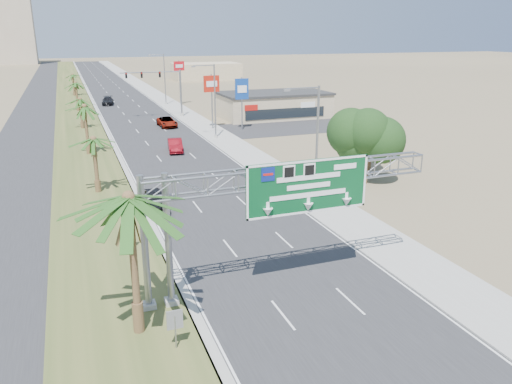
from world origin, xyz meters
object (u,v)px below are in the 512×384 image
object	(u,v)px
car_right_lane	(167,122)
signal_mast	(169,89)
car_left_lane	(155,200)
palm_near	(129,199)
pole_sign_red_near	(212,87)
pole_sign_red_far	(179,70)
store_building	(274,105)
sign_gantry	(279,186)
car_mid_lane	(175,145)
pole_sign_blue	(242,91)
car_far	(108,101)

from	to	relation	value
car_right_lane	signal_mast	bearing A→B (deg)	74.25
car_left_lane	car_right_lane	xyz separation A→B (m)	(8.23, 37.42, -0.04)
palm_near	car_left_lane	world-z (taller)	palm_near
palm_near	pole_sign_red_near	size ratio (longest dim) A/B	1.02
car_left_lane	pole_sign_red_far	xyz separation A→B (m)	(15.56, 60.98, 6.15)
pole_sign_red_near	signal_mast	bearing A→B (deg)	106.29
palm_near	store_building	size ratio (longest dim) A/B	0.46
sign_gantry	car_mid_lane	xyz separation A→B (m)	(1.60, 35.96, -5.27)
sign_gantry	pole_sign_red_far	xyz separation A→B (m)	(11.26, 76.70, 0.89)
signal_mast	car_right_lane	size ratio (longest dim) A/B	1.91
store_building	pole_sign_red_near	world-z (taller)	pole_sign_red_near
car_mid_lane	pole_sign_blue	xyz separation A→B (m)	(12.46, 10.85, 4.97)
car_right_lane	pole_sign_red_far	xyz separation A→B (m)	(7.34, 23.56, 6.20)
car_left_lane	pole_sign_red_near	size ratio (longest dim) A/B	0.57
palm_near	pole_sign_red_far	xyz separation A→B (m)	(19.40, 78.63, 0.01)
signal_mast	pole_sign_blue	distance (m)	17.15
store_building	car_far	world-z (taller)	store_building
sign_gantry	pole_sign_red_near	size ratio (longest dim) A/B	2.05
car_left_lane	sign_gantry	bearing A→B (deg)	-73.20
car_mid_lane	car_right_lane	bearing A→B (deg)	90.28
palm_near	car_far	size ratio (longest dim) A/B	1.57
car_mid_lane	car_far	world-z (taller)	car_mid_lane
signal_mast	pole_sign_red_near	size ratio (longest dim) A/B	1.26
sign_gantry	car_right_lane	size ratio (longest dim) A/B	3.11
sign_gantry	car_mid_lane	size ratio (longest dim) A/B	3.52
sign_gantry	pole_sign_blue	world-z (taller)	pole_sign_blue
car_left_lane	pole_sign_red_far	distance (m)	63.23
pole_sign_red_far	car_left_lane	bearing A→B (deg)	-104.32
car_mid_lane	car_right_lane	xyz separation A→B (m)	(2.32, 17.19, -0.04)
signal_mast	pole_sign_red_far	bearing A→B (deg)	71.07
signal_mast	car_mid_lane	distance (m)	26.81
sign_gantry	car_right_lane	distance (m)	53.55
car_far	pole_sign_red_far	distance (m)	16.04
palm_near	car_mid_lane	bearing A→B (deg)	75.58
sign_gantry	store_building	bearing A→B (deg)	67.64
car_right_lane	pole_sign_red_far	distance (m)	25.44
signal_mast	store_building	bearing A→B (deg)	-19.54
car_far	pole_sign_red_far	world-z (taller)	pole_sign_red_far
pole_sign_blue	pole_sign_red_far	size ratio (longest dim) A/B	0.89
store_building	car_left_lane	size ratio (longest dim) A/B	3.87
sign_gantry	pole_sign_blue	distance (m)	48.88
car_far	pole_sign_red_near	size ratio (longest dim) A/B	0.65
store_building	car_left_lane	distance (m)	48.77
pole_sign_red_near	car_left_lane	bearing A→B (deg)	-113.38
pole_sign_red_near	car_far	bearing A→B (deg)	110.78
pole_sign_red_far	car_right_lane	bearing A→B (deg)	-107.30
palm_near	pole_sign_red_far	bearing A→B (deg)	76.14
palm_near	car_left_lane	bearing A→B (deg)	77.74
palm_near	car_far	world-z (taller)	palm_near
store_building	pole_sign_red_near	distance (m)	15.45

